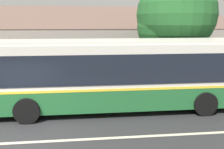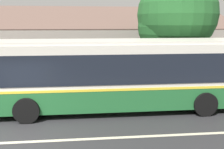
{
  "view_description": "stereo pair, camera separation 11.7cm",
  "coord_description": "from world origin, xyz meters",
  "px_view_note": "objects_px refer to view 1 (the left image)",
  "views": [
    {
      "loc": [
        2.42,
        -7.69,
        3.76
      ],
      "look_at": [
        3.71,
        3.57,
        1.44
      ],
      "focal_mm": 40.0,
      "sensor_mm": 36.0,
      "label": 1
    },
    {
      "loc": [
        2.53,
        -7.71,
        3.76
      ],
      "look_at": [
        3.71,
        3.57,
        1.44
      ],
      "focal_mm": 40.0,
      "sensor_mm": 36.0,
      "label": 2
    }
  ],
  "objects_px": {
    "transit_bus": "(111,73)",
    "street_tree_primary": "(173,18)",
    "bench_down_street": "(67,83)",
    "bus_stop_sign": "(223,63)"
  },
  "relations": [
    {
      "from": "bench_down_street",
      "to": "bus_stop_sign",
      "type": "height_order",
      "value": "bus_stop_sign"
    },
    {
      "from": "bench_down_street",
      "to": "transit_bus",
      "type": "bearing_deg",
      "value": -53.01
    },
    {
      "from": "transit_bus",
      "to": "bench_down_street",
      "type": "relative_size",
      "value": 7.79
    },
    {
      "from": "transit_bus",
      "to": "bench_down_street",
      "type": "bearing_deg",
      "value": 126.99
    },
    {
      "from": "bench_down_street",
      "to": "street_tree_primary",
      "type": "distance_m",
      "value": 7.22
    },
    {
      "from": "transit_bus",
      "to": "bus_stop_sign",
      "type": "height_order",
      "value": "transit_bus"
    },
    {
      "from": "bench_down_street",
      "to": "bus_stop_sign",
      "type": "distance_m",
      "value": 8.56
    },
    {
      "from": "bench_down_street",
      "to": "bus_stop_sign",
      "type": "relative_size",
      "value": 0.66
    },
    {
      "from": "street_tree_primary",
      "to": "bus_stop_sign",
      "type": "relative_size",
      "value": 2.75
    },
    {
      "from": "transit_bus",
      "to": "street_tree_primary",
      "type": "distance_m",
      "value": 6.16
    }
  ]
}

